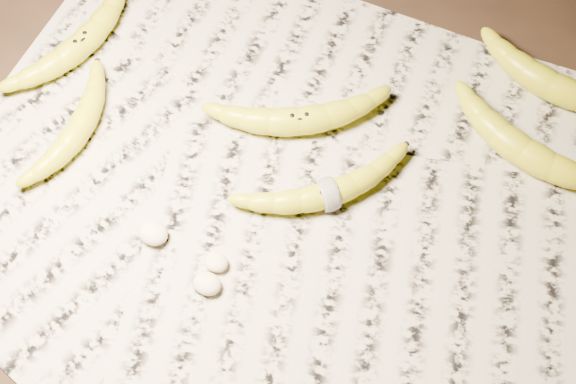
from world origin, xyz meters
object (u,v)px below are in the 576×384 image
at_px(banana_center, 299,119).
at_px(banana_upper_a, 525,151).
at_px(banana_left_a, 81,42).
at_px(banana_upper_b, 552,84).
at_px(banana_taped, 328,193).
at_px(banana_left_b, 78,127).

height_order(banana_center, banana_upper_a, banana_upper_a).
bearing_deg(banana_left_a, banana_upper_b, -58.52).
distance_m(banana_center, banana_upper_a, 0.28).
xyz_separation_m(banana_center, banana_upper_b, (0.27, 0.18, 0.00)).
bearing_deg(banana_upper_b, banana_taped, -118.37).
height_order(banana_left_b, banana_upper_b, banana_upper_b).
bearing_deg(banana_left_b, banana_taped, -83.82).
relative_size(banana_center, banana_upper_b, 1.05).
bearing_deg(banana_center, banana_left_a, 151.13).
distance_m(banana_taped, banana_upper_b, 0.33).
height_order(banana_upper_a, banana_upper_b, same).
xyz_separation_m(banana_left_b, banana_taped, (0.32, 0.05, 0.00)).
bearing_deg(banana_upper_b, banana_center, -137.24).
bearing_deg(banana_center, banana_taped, -77.80).
distance_m(banana_left_b, banana_center, 0.27).
xyz_separation_m(banana_left_a, banana_upper_b, (0.58, 0.19, 0.00)).
bearing_deg(banana_center, banana_upper_b, 3.12).
bearing_deg(banana_upper_a, banana_left_b, -144.50).
relative_size(banana_left_b, banana_upper_a, 0.82).
bearing_deg(banana_taped, banana_upper_b, 9.10).
bearing_deg(banana_left_b, banana_upper_b, -61.23).
xyz_separation_m(banana_left_b, banana_upper_a, (0.51, 0.20, 0.00)).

